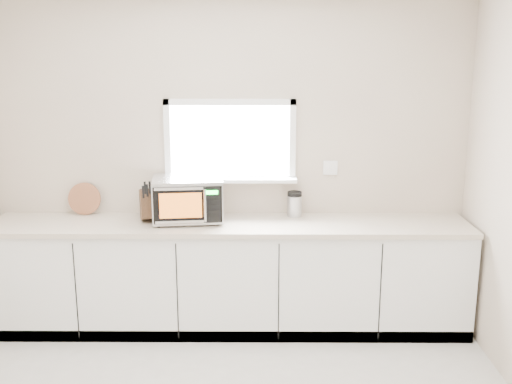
{
  "coord_description": "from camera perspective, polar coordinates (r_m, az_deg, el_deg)",
  "views": [
    {
      "loc": [
        0.25,
        -3.0,
        2.28
      ],
      "look_at": [
        0.22,
        1.55,
        1.21
      ],
      "focal_mm": 42.0,
      "sensor_mm": 36.0,
      "label": 1
    }
  ],
  "objects": [
    {
      "name": "microwave",
      "position": [
        4.93,
        -6.51,
        -0.6
      ],
      "size": [
        0.61,
        0.5,
        0.36
      ],
      "rotation": [
        0.0,
        0.0,
        0.12
      ],
      "color": "black",
      "rests_on": "countertop"
    },
    {
      "name": "coffee_grinder",
      "position": [
        5.07,
        3.69,
        -1.12
      ],
      "size": [
        0.13,
        0.13,
        0.22
      ],
      "rotation": [
        0.0,
        0.0,
        0.06
      ],
      "color": "#B2B5B9",
      "rests_on": "countertop"
    },
    {
      "name": "cabinets",
      "position": [
        5.06,
        -2.52,
        -8.13
      ],
      "size": [
        3.92,
        0.6,
        0.88
      ],
      "primitive_type": "cube",
      "color": "white",
      "rests_on": "ground"
    },
    {
      "name": "cutting_board",
      "position": [
        5.31,
        -16.03,
        -0.62
      ],
      "size": [
        0.28,
        0.07,
        0.28
      ],
      "primitive_type": "cylinder",
      "rotation": [
        1.4,
        0.0,
        0.0
      ],
      "color": "#9B623C",
      "rests_on": "countertop"
    },
    {
      "name": "countertop",
      "position": [
        4.9,
        -2.58,
        -3.16
      ],
      "size": [
        3.92,
        0.64,
        0.04
      ],
      "primitive_type": "cube",
      "color": "beige",
      "rests_on": "cabinets"
    },
    {
      "name": "knife_block",
      "position": [
        4.98,
        -10.32,
        -1.09
      ],
      "size": [
        0.17,
        0.26,
        0.34
      ],
      "rotation": [
        0.0,
        0.0,
        0.27
      ],
      "color": "#482D19",
      "rests_on": "countertop"
    },
    {
      "name": "back_wall",
      "position": [
        5.09,
        -2.45,
        2.83
      ],
      "size": [
        4.0,
        0.17,
        2.7
      ],
      "color": "beige",
      "rests_on": "ground"
    }
  ]
}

